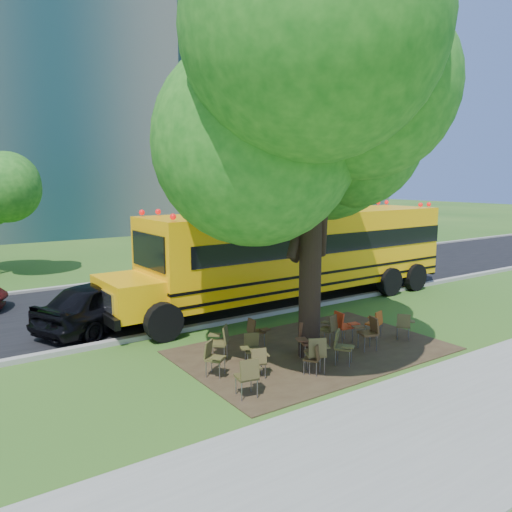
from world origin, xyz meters
TOP-DOWN VIEW (x-y plane):
  - ground at (0.00, 0.00)m, footprint 160.00×160.00m
  - sidewalk at (0.00, -5.00)m, footprint 60.00×4.00m
  - dirt_patch at (1.00, -0.50)m, footprint 7.00×4.50m
  - asphalt_road at (0.00, 7.00)m, footprint 80.00×8.00m
  - kerb_near at (0.00, 3.00)m, footprint 80.00×0.25m
  - kerb_far at (0.00, 11.10)m, footprint 80.00×0.25m
  - building_right at (24.00, 38.00)m, footprint 30.00×16.00m
  - bg_tree_3 at (8.00, 14.00)m, footprint 5.60×5.60m
  - bg_tree_4 at (16.00, 13.00)m, footprint 5.00×5.00m
  - main_tree at (0.63, -0.75)m, footprint 7.20×7.20m
  - school_bus at (4.24, 4.00)m, footprint 13.81×3.37m
  - chair_0 at (-2.05, -1.96)m, footprint 0.66×0.52m
  - chair_1 at (-1.29, -1.24)m, footprint 0.61×0.47m
  - chair_2 at (-0.07, -1.77)m, footprint 0.51×0.64m
  - chair_3 at (0.43, -0.96)m, footprint 0.78×0.61m
  - chair_4 at (0.02, -1.76)m, footprint 0.75×0.59m
  - chair_5 at (0.88, -1.68)m, footprint 0.59×0.74m
  - chair_6 at (2.27, -1.28)m, footprint 0.56×0.71m
  - chair_7 at (3.72, -1.27)m, footprint 0.67×0.53m
  - chair_8 at (-1.44, 0.22)m, footprint 0.64×0.80m
  - chair_9 at (-0.98, -0.47)m, footprint 0.66×0.52m
  - chair_10 at (-0.11, 0.62)m, footprint 0.47×0.53m
  - chair_11 at (1.65, -0.41)m, footprint 0.59×0.67m
  - chair_12 at (2.08, -0.49)m, footprint 0.53×0.64m
  - chair_13 at (3.20, -0.66)m, footprint 0.55×0.59m
  - chair_14 at (-2.10, -0.54)m, footprint 0.57×0.72m
  - black_car at (-2.87, 4.65)m, footprint 4.91×3.51m

SIDE VIEW (x-z plane):
  - ground at x=0.00m, z-range 0.00..0.00m
  - dirt_patch at x=1.00m, z-range 0.00..0.03m
  - sidewalk at x=0.00m, z-range 0.00..0.04m
  - asphalt_road at x=0.00m, z-range 0.00..0.04m
  - kerb_near at x=0.00m, z-range 0.00..0.14m
  - kerb_far at x=0.00m, z-range 0.00..0.14m
  - chair_1 at x=-1.29m, z-range 0.09..0.86m
  - chair_2 at x=-0.07m, z-range 0.09..0.86m
  - chair_7 at x=3.72m, z-range 0.09..0.88m
  - chair_10 at x=-0.11m, z-range 0.09..0.90m
  - chair_13 at x=3.20m, z-range 0.10..0.90m
  - chair_9 at x=-0.98m, z-range 0.10..0.91m
  - chair_14 at x=-2.10m, z-range 0.10..0.95m
  - chair_11 at x=1.65m, z-range 0.10..0.97m
  - chair_5 at x=0.88m, z-range 0.10..0.98m
  - chair_0 at x=-2.05m, z-range 0.11..1.00m
  - chair_12 at x=2.08m, z-range 0.11..1.02m
  - chair_6 at x=2.27m, z-range 0.11..1.02m
  - chair_4 at x=0.02m, z-range 0.11..1.02m
  - chair_8 at x=-1.44m, z-range 0.11..1.05m
  - chair_3 at x=0.43m, z-range 0.11..1.08m
  - black_car at x=-2.87m, z-range 0.00..1.55m
  - school_bus at x=4.24m, z-range 0.26..3.62m
  - bg_tree_4 at x=16.00m, z-range 0.92..7.77m
  - bg_tree_3 at x=8.00m, z-range 1.11..8.95m
  - main_tree at x=0.63m, z-range 1.12..10.58m
  - building_right at x=24.00m, z-range 0.00..25.00m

